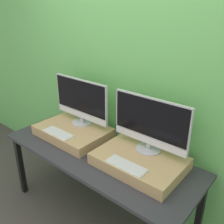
% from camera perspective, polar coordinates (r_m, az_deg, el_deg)
% --- Properties ---
extents(wall_back, '(8.00, 0.04, 2.60)m').
position_cam_1_polar(wall_back, '(2.31, 3.70, 7.49)').
color(wall_back, '#66B75B').
rests_on(wall_back, ground_plane).
extents(workbench, '(1.85, 0.71, 0.72)m').
position_cam_1_polar(workbench, '(2.29, -3.20, -10.62)').
color(workbench, '#2D2D33').
rests_on(workbench, ground_plane).
extents(wooden_riser_left, '(0.70, 0.49, 0.09)m').
position_cam_1_polar(wooden_riser_left, '(2.51, -8.90, -4.40)').
color(wooden_riser_left, tan).
rests_on(wooden_riser_left, workbench).
extents(monitor_left, '(0.68, 0.21, 0.46)m').
position_cam_1_polar(monitor_left, '(2.47, -7.10, 2.58)').
color(monitor_left, '#B2B2B7').
rests_on(monitor_left, wooden_riser_left).
extents(keyboard_left, '(0.32, 0.11, 0.01)m').
position_cam_1_polar(keyboard_left, '(2.39, -12.15, -4.72)').
color(keyboard_left, silver).
rests_on(keyboard_left, wooden_riser_left).
extents(wooden_riser_right, '(0.70, 0.49, 0.09)m').
position_cam_1_polar(wooden_riser_right, '(2.06, 6.28, -11.08)').
color(wooden_riser_right, tan).
rests_on(wooden_riser_right, workbench).
extents(monitor_right, '(0.68, 0.21, 0.46)m').
position_cam_1_polar(monitor_right, '(2.01, 8.69, -2.62)').
color(monitor_right, '#B2B2B7').
rests_on(monitor_right, wooden_riser_right).
extents(keyboard_right, '(0.32, 0.11, 0.01)m').
position_cam_1_polar(keyboard_right, '(1.91, 3.30, -12.11)').
color(keyboard_right, silver).
rests_on(keyboard_right, wooden_riser_right).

